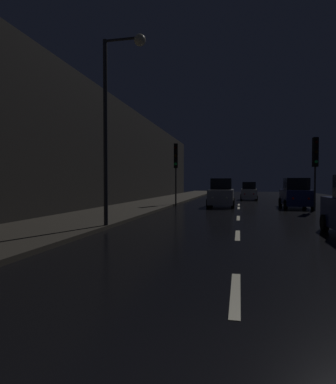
# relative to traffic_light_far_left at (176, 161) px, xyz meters

# --- Properties ---
(ground) EXTENTS (26.66, 84.00, 0.02)m
(ground) POSITION_rel_traffic_light_far_left_xyz_m (4.83, 2.02, -3.55)
(ground) COLOR black
(sidewalk_left) EXTENTS (4.40, 84.00, 0.15)m
(sidewalk_left) POSITION_rel_traffic_light_far_left_xyz_m (-2.30, 2.02, -3.47)
(sidewalk_left) COLOR #38332B
(sidewalk_left) RESTS_ON ground
(building_facade_left) EXTENTS (0.80, 63.00, 8.43)m
(building_facade_left) POSITION_rel_traffic_light_far_left_xyz_m (-4.90, -1.48, 0.68)
(building_facade_left) COLOR #2D2B28
(building_facade_left) RESTS_ON ground
(lane_centerline) EXTENTS (0.16, 24.11, 0.01)m
(lane_centerline) POSITION_rel_traffic_light_far_left_xyz_m (4.83, -7.94, -3.53)
(lane_centerline) COLOR beige
(lane_centerline) RESTS_ON ground
(traffic_light_far_left) EXTENTS (0.36, 0.48, 4.87)m
(traffic_light_far_left) POSITION_rel_traffic_light_far_left_xyz_m (0.00, 0.00, 0.00)
(traffic_light_far_left) COLOR #38383A
(traffic_light_far_left) RESTS_ON ground
(traffic_light_far_right) EXTENTS (0.35, 0.48, 4.75)m
(traffic_light_far_right) POSITION_rel_traffic_light_far_left_xyz_m (9.66, -2.32, -0.10)
(traffic_light_far_right) COLOR #38383A
(traffic_light_far_right) RESTS_ON ground
(streetlamp_overhead) EXTENTS (1.70, 0.44, 7.37)m
(streetlamp_overhead) POSITION_rel_traffic_light_far_left_xyz_m (0.25, -13.08, 1.33)
(streetlamp_overhead) COLOR #2D2D30
(streetlamp_overhead) RESTS_ON ground
(car_approaching_headlights) EXTENTS (1.96, 4.25, 2.14)m
(car_approaching_headlights) POSITION_rel_traffic_light_far_left_xyz_m (3.53, 0.02, -2.56)
(car_approaching_headlights) COLOR #A5A8AD
(car_approaching_headlights) RESTS_ON ground
(car_distant_taillights) EXTENTS (1.75, 3.79, 1.91)m
(car_distant_taillights) POSITION_rel_traffic_light_far_left_xyz_m (5.84, 10.74, -2.67)
(car_distant_taillights) COLOR silver
(car_distant_taillights) RESTS_ON ground
(car_parked_right_far) EXTENTS (1.97, 4.28, 2.15)m
(car_parked_right_far) POSITION_rel_traffic_light_far_left_xyz_m (8.86, -0.00, -2.56)
(car_parked_right_far) COLOR #141E51
(car_parked_right_far) RESTS_ON ground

